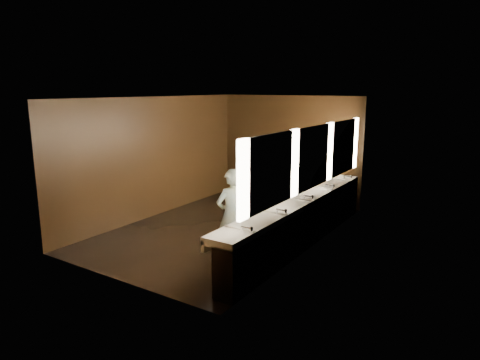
{
  "coord_description": "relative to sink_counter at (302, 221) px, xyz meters",
  "views": [
    {
      "loc": [
        5.06,
        -7.25,
        3.0
      ],
      "look_at": [
        0.38,
        0.0,
        1.13
      ],
      "focal_mm": 32.0,
      "sensor_mm": 36.0,
      "label": 1
    }
  ],
  "objects": [
    {
      "name": "wall_left",
      "position": [
        -3.79,
        0.0,
        0.9
      ],
      "size": [
        0.02,
        6.0,
        2.8
      ],
      "primitive_type": "cube",
      "color": "black",
      "rests_on": "floor"
    },
    {
      "name": "person",
      "position": [
        -0.73,
        -1.33,
        0.33
      ],
      "size": [
        0.61,
        0.71,
        1.65
      ],
      "primitive_type": "imported",
      "rotation": [
        0.0,
        0.0,
        -2.01
      ],
      "color": "#92C0D9",
      "rests_on": "floor"
    },
    {
      "name": "wall_back",
      "position": [
        -1.79,
        3.0,
        0.9
      ],
      "size": [
        4.0,
        0.02,
        2.8
      ],
      "primitive_type": "cube",
      "color": "black",
      "rests_on": "floor"
    },
    {
      "name": "sink_counter",
      "position": [
        0.0,
        0.0,
        0.0
      ],
      "size": [
        0.55,
        5.4,
        1.01
      ],
      "color": "black",
      "rests_on": "floor"
    },
    {
      "name": "trash_bin",
      "position": [
        -0.22,
        -0.53,
        -0.2
      ],
      "size": [
        0.4,
        0.4,
        0.59
      ],
      "primitive_type": "cylinder",
      "rotation": [
        0.0,
        0.0,
        -0.07
      ],
      "color": "black",
      "rests_on": "floor"
    },
    {
      "name": "floor",
      "position": [
        -1.79,
        0.0,
        -0.5
      ],
      "size": [
        6.0,
        6.0,
        0.0
      ],
      "primitive_type": "plane",
      "color": "black",
      "rests_on": "ground"
    },
    {
      "name": "wall_right",
      "position": [
        0.21,
        0.0,
        0.9
      ],
      "size": [
        0.02,
        6.0,
        2.8
      ],
      "primitive_type": "cube",
      "color": "black",
      "rests_on": "floor"
    },
    {
      "name": "wall_front",
      "position": [
        -1.79,
        -3.0,
        0.9
      ],
      "size": [
        4.0,
        0.02,
        2.8
      ],
      "primitive_type": "cube",
      "color": "black",
      "rests_on": "floor"
    },
    {
      "name": "ceiling",
      "position": [
        -1.79,
        0.0,
        2.3
      ],
      "size": [
        4.0,
        6.0,
        0.02
      ],
      "primitive_type": "cube",
      "color": "#2D2D2B",
      "rests_on": "wall_back"
    },
    {
      "name": "mirror_band",
      "position": [
        0.19,
        -0.0,
        1.25
      ],
      "size": [
        0.06,
        5.03,
        1.15
      ],
      "color": "#FEEACA",
      "rests_on": "wall_right"
    }
  ]
}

